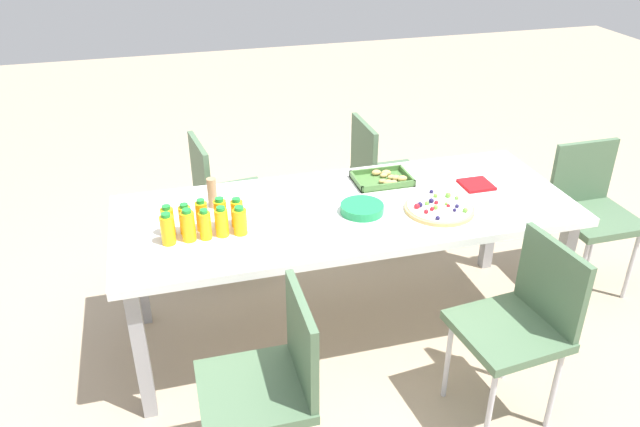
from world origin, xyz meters
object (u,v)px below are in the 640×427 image
object	(u,v)px
juice_bottle_2	(205,225)
cardboard_tube	(212,193)
juice_bottle_8	(220,214)
juice_bottle_9	(237,213)
chair_far_right	(381,172)
plate_stack	(362,208)
juice_bottle_5	(168,221)
fruit_pizza	(439,208)
party_table	(346,219)
chair_end	(590,205)
chair_near_left	(271,377)
chair_far_left	(223,193)
snack_tray	(384,179)
juice_bottle_6	(185,219)
chair_near_right	(523,317)
juice_bottle_4	(240,221)
napkin_stack	(476,185)
juice_bottle_0	(168,229)
juice_bottle_1	(188,226)
juice_bottle_3	(222,222)
juice_bottle_7	(202,216)

from	to	relation	value
juice_bottle_2	cardboard_tube	distance (m)	0.29
juice_bottle_8	juice_bottle_9	bearing A→B (deg)	-0.07
chair_far_right	plate_stack	xyz separation A→B (m)	(-0.42, -0.85, 0.24)
juice_bottle_5	juice_bottle_8	size ratio (longest dim) A/B	0.97
chair_far_right	cardboard_tube	distance (m)	1.28
fruit_pizza	juice_bottle_9	bearing A→B (deg)	173.22
party_table	chair_end	world-z (taller)	chair_end
fruit_pizza	chair_near_left	bearing A→B (deg)	-145.59
chair_far_left	snack_tray	distance (m)	0.97
juice_bottle_6	chair_far_left	bearing A→B (deg)	72.58
chair_end	juice_bottle_6	world-z (taller)	juice_bottle_6
fruit_pizza	snack_tray	distance (m)	0.39
chair_near_right	juice_bottle_4	size ratio (longest dim) A/B	6.25
juice_bottle_2	snack_tray	distance (m)	1.00
juice_bottle_2	plate_stack	size ratio (longest dim) A/B	0.69
plate_stack	napkin_stack	bearing A→B (deg)	9.68
juice_bottle_0	fruit_pizza	size ratio (longest dim) A/B	0.45
juice_bottle_2	juice_bottle_5	xyz separation A→B (m)	(-0.15, 0.07, 0.00)
juice_bottle_5	juice_bottle_6	distance (m)	0.07
chair_end	fruit_pizza	size ratio (longest dim) A/B	2.54
juice_bottle_4	juice_bottle_6	distance (m)	0.24
fruit_pizza	juice_bottle_1	bearing A→B (deg)	178.06
chair_near_left	juice_bottle_0	distance (m)	0.80
chair_near_left	juice_bottle_2	size ratio (longest dim) A/B	5.87
juice_bottle_3	juice_bottle_7	world-z (taller)	juice_bottle_7
chair_near_right	juice_bottle_9	size ratio (longest dim) A/B	6.07
juice_bottle_2	juice_bottle_4	distance (m)	0.15
juice_bottle_2	juice_bottle_5	size ratio (longest dim) A/B	0.98
juice_bottle_0	juice_bottle_3	xyz separation A→B (m)	(0.23, 0.01, -0.00)
chair_far_left	juice_bottle_3	world-z (taller)	juice_bottle_3
juice_bottle_8	fruit_pizza	world-z (taller)	juice_bottle_8
chair_far_left	juice_bottle_4	size ratio (longest dim) A/B	6.25
chair_end	juice_bottle_6	bearing A→B (deg)	2.25
juice_bottle_1	party_table	bearing A→B (deg)	8.18
juice_bottle_4	juice_bottle_3	bearing A→B (deg)	176.82
juice_bottle_8	juice_bottle_9	xyz separation A→B (m)	(0.07, -0.00, -0.01)
snack_tray	juice_bottle_3	bearing A→B (deg)	-159.74
juice_bottle_3	juice_bottle_5	distance (m)	0.23
juice_bottle_0	juice_bottle_1	world-z (taller)	juice_bottle_1
chair_end	juice_bottle_0	xyz separation A→B (m)	(-2.27, -0.18, 0.29)
juice_bottle_2	juice_bottle_0	bearing A→B (deg)	-179.69
juice_bottle_2	juice_bottle_3	bearing A→B (deg)	4.82
fruit_pizza	juice_bottle_6	bearing A→B (deg)	174.78
juice_bottle_7	juice_bottle_9	bearing A→B (deg)	-1.07
juice_bottle_0	napkin_stack	bearing A→B (deg)	5.80
plate_stack	chair_near_left	bearing A→B (deg)	-129.03
juice_bottle_0	napkin_stack	size ratio (longest dim) A/B	0.98
chair_near_right	juice_bottle_9	xyz separation A→B (m)	(-1.07, 0.69, 0.29)
juice_bottle_7	chair_far_left	bearing A→B (deg)	77.38
juice_bottle_5	cardboard_tube	bearing A→B (deg)	44.56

